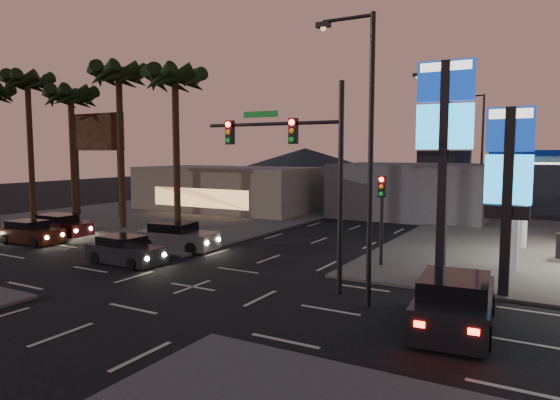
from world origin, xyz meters
The scene contains 24 objects.
ground centered at (0.00, 0.00, 0.00)m, with size 140.00×140.00×0.00m, color black.
corner_lot_nw centered at (-16.00, 16.00, 0.06)m, with size 24.00×24.00×0.12m, color #47443F.
pylon_sign_tall centered at (8.50, 5.50, 6.39)m, with size 2.20×0.35×9.00m.
pylon_sign_short centered at (11.00, 4.50, 4.66)m, with size 1.60×0.35×7.00m.
traffic_signal_mast centered at (3.76, 1.99, 5.23)m, with size 6.10×0.39×8.00m.
pedestal_signal centered at (5.50, 6.98, 2.92)m, with size 0.32×0.39×4.30m.
streetlight_near centered at (6.79, 1.00, 5.72)m, with size 2.14×0.25×10.00m.
streetlight_mid centered at (6.79, 14.00, 5.72)m, with size 2.14×0.25×10.00m.
streetlight_far centered at (6.79, 28.00, 5.72)m, with size 2.14×0.25×10.00m.
palm_a centered at (-9.00, 9.50, 9.43)m, with size 4.41×4.41×10.86m.
palm_b centered at (-14.00, 9.50, 9.97)m, with size 4.41×4.41×11.46m.
palm_c centered at (-19.00, 9.50, 8.88)m, with size 4.41×4.41×10.26m.
palm_d centered at (-24.00, 9.50, 10.15)m, with size 4.41×4.41×11.66m.
billboard centered at (-20.50, 13.00, 6.33)m, with size 6.00×0.30×8.50m.
building_far_west centered at (-14.00, 22.00, 2.00)m, with size 16.00×8.00×4.00m, color #726B5B.
building_far_mid centered at (2.00, 26.00, 2.20)m, with size 12.00×9.00×4.40m, color #4C4C51.
hill_left centered at (-25.00, 60.00, 3.00)m, with size 40.00×40.00×6.00m, color black.
hill_center centered at (0.00, 60.00, 2.00)m, with size 60.00×60.00×4.00m, color black.
car_lane_a_front centered at (-5.56, 1.73, 0.62)m, with size 4.16×1.87×1.33m.
car_lane_a_mid centered at (-14.61, 2.85, 0.62)m, with size 4.21×2.00×1.34m.
car_lane_b_front centered at (-5.73, 5.67, 0.69)m, with size 4.71×2.32×1.49m.
car_lane_b_mid centered at (-15.94, 5.85, 0.62)m, with size 4.22×2.11×1.33m.
car_lane_b_rear centered at (-15.19, 5.41, 0.63)m, with size 4.21×1.81×1.36m.
suv_station centered at (10.01, 0.32, 0.78)m, with size 2.53×5.18×1.67m.
Camera 1 is at (12.66, -15.29, 5.40)m, focal length 32.00 mm.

